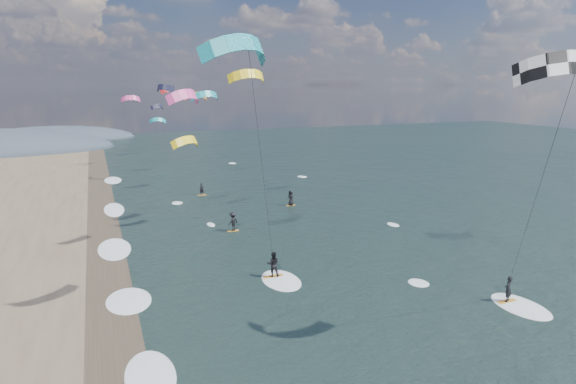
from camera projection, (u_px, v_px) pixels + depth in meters
name	position (u px, v px, depth m)	size (l,w,h in m)	color
wet_sand_strip	(114.00, 341.00, 26.12)	(3.00, 240.00, 0.00)	#382D23
kitesurfer_near_a	(562.00, 125.00, 22.71)	(7.86, 8.90, 15.57)	#BF7B21
kitesurfer_near_b	(259.00, 128.00, 27.66)	(7.32, 8.96, 16.64)	#BF7B21
far_kitesurfers	(249.00, 208.00, 50.65)	(10.12, 17.04, 1.85)	#BF7B21
bg_kite_field	(178.00, 100.00, 68.90)	(12.10, 67.93, 8.92)	orange
shoreline_surf	(131.00, 302.00, 30.86)	(2.40, 79.40, 0.11)	white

